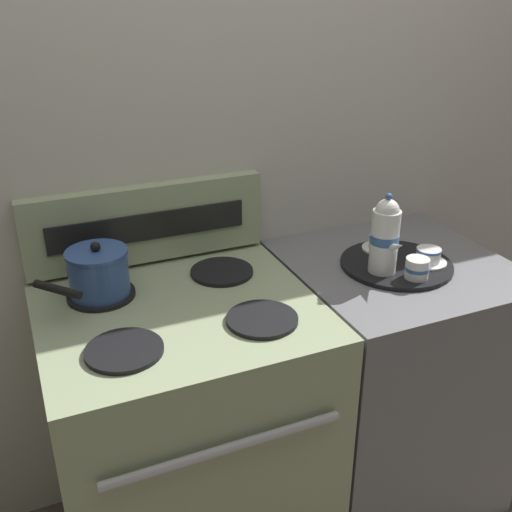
# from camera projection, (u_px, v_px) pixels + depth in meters

# --- Properties ---
(ground_plane) EXTENTS (6.00, 6.00, 0.00)m
(ground_plane) POSITION_uv_depth(u_px,v_px,m) (284.00, 506.00, 2.12)
(ground_plane) COLOR brown
(wall_back) EXTENTS (6.00, 0.05, 2.20)m
(wall_back) POSITION_uv_depth(u_px,v_px,m) (243.00, 179.00, 1.94)
(wall_back) COLOR beige
(wall_back) RESTS_ON ground
(stove) EXTENTS (0.75, 0.70, 0.90)m
(stove) POSITION_uv_depth(u_px,v_px,m) (187.00, 435.00, 1.81)
(stove) COLOR #9EAD84
(stove) RESTS_ON ground
(control_panel) EXTENTS (0.74, 0.05, 0.24)m
(control_panel) POSITION_uv_depth(u_px,v_px,m) (147.00, 224.00, 1.82)
(control_panel) COLOR #9EAD84
(control_panel) RESTS_ON stove
(side_counter) EXTENTS (0.66, 0.67, 0.89)m
(side_counter) POSITION_uv_depth(u_px,v_px,m) (386.00, 378.00, 2.06)
(side_counter) COLOR slate
(side_counter) RESTS_ON ground
(saucepan) EXTENTS (0.26, 0.25, 0.15)m
(saucepan) POSITION_uv_depth(u_px,v_px,m) (98.00, 272.00, 1.64)
(saucepan) COLOR #335193
(saucepan) RESTS_ON stove
(serving_tray) EXTENTS (0.34, 0.34, 0.01)m
(serving_tray) POSITION_uv_depth(u_px,v_px,m) (396.00, 264.00, 1.85)
(serving_tray) COLOR black
(serving_tray) RESTS_ON side_counter
(teapot) EXTENTS (0.08, 0.13, 0.24)m
(teapot) POSITION_uv_depth(u_px,v_px,m) (385.00, 236.00, 1.74)
(teapot) COLOR white
(teapot) RESTS_ON serving_tray
(teacup_left) EXTENTS (0.12, 0.12, 0.05)m
(teacup_left) POSITION_uv_depth(u_px,v_px,m) (428.00, 256.00, 1.83)
(teacup_left) COLOR white
(teacup_left) RESTS_ON serving_tray
(teacup_right) EXTENTS (0.12, 0.12, 0.05)m
(teacup_right) POSITION_uv_depth(u_px,v_px,m) (381.00, 242.00, 1.92)
(teacup_right) COLOR white
(teacup_right) RESTS_ON serving_tray
(creamer_jug) EXTENTS (0.07, 0.07, 0.06)m
(creamer_jug) POSITION_uv_depth(u_px,v_px,m) (417.00, 268.00, 1.74)
(creamer_jug) COLOR white
(creamer_jug) RESTS_ON serving_tray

